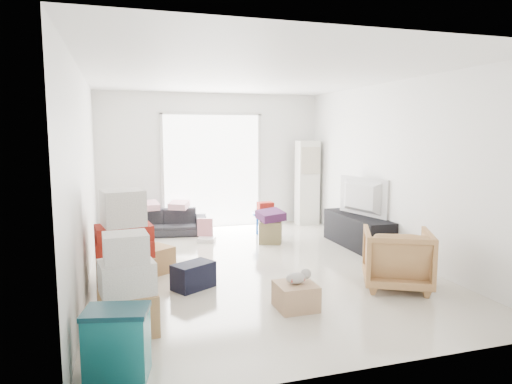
{
  "coord_description": "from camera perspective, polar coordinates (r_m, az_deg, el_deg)",
  "views": [
    {
      "loc": [
        -1.85,
        -6.1,
        1.93
      ],
      "look_at": [
        0.08,
        0.2,
        1.06
      ],
      "focal_mm": 32.0,
      "sensor_mm": 36.0,
      "label": 1
    }
  ],
  "objects": [
    {
      "name": "room_shell",
      "position": [
        6.4,
        -0.14,
        2.32
      ],
      "size": [
        4.98,
        6.48,
        3.18
      ],
      "color": "beige",
      "rests_on": "ground"
    },
    {
      "name": "sliding_door",
      "position": [
        9.29,
        -5.5,
        3.23
      ],
      "size": [
        2.1,
        0.04,
        2.33
      ],
      "color": "white",
      "rests_on": "room_shell"
    },
    {
      "name": "ac_tower",
      "position": [
        9.6,
        6.42,
        1.15
      ],
      "size": [
        0.45,
        0.3,
        1.75
      ],
      "primitive_type": "cube",
      "color": "silver",
      "rests_on": "room_shell"
    },
    {
      "name": "tv_console",
      "position": [
        7.91,
        12.58,
        -4.79
      ],
      "size": [
        0.48,
        1.61,
        0.54
      ],
      "primitive_type": "cube",
      "color": "black",
      "rests_on": "room_shell"
    },
    {
      "name": "television",
      "position": [
        7.85,
        12.65,
        -2.36
      ],
      "size": [
        0.88,
        1.22,
        0.14
      ],
      "primitive_type": "imported",
      "rotation": [
        0.0,
        0.0,
        1.81
      ],
      "color": "black",
      "rests_on": "tv_console"
    },
    {
      "name": "sofa",
      "position": [
        8.78,
        -11.56,
        -3.22
      ],
      "size": [
        1.68,
        0.71,
        0.64
      ],
      "primitive_type": "imported",
      "rotation": [
        0.0,
        0.0,
        -0.15
      ],
      "color": "#28282D",
      "rests_on": "room_shell"
    },
    {
      "name": "pillow_left",
      "position": [
        8.73,
        -13.38,
        -0.82
      ],
      "size": [
        0.43,
        0.37,
        0.12
      ],
      "primitive_type": "cube",
      "rotation": [
        0.0,
        0.0,
        0.21
      ],
      "color": "#EAAABE",
      "rests_on": "sofa"
    },
    {
      "name": "pillow_right",
      "position": [
        8.72,
        -9.62,
        -0.71
      ],
      "size": [
        0.46,
        0.43,
        0.12
      ],
      "primitive_type": "cube",
      "rotation": [
        0.0,
        0.0,
        -0.52
      ],
      "color": "#EAAABE",
      "rests_on": "sofa"
    },
    {
      "name": "armchair",
      "position": [
        5.98,
        17.23,
        -7.57
      ],
      "size": [
        1.04,
        1.02,
        0.82
      ],
      "primitive_type": "imported",
      "rotation": [
        0.0,
        0.0,
        2.67
      ],
      "color": "tan",
      "rests_on": "room_shell"
    },
    {
      "name": "storage_bins",
      "position": [
        3.91,
        -16.95,
        -17.64
      ],
      "size": [
        0.55,
        0.44,
        0.57
      ],
      "rotation": [
        0.0,
        0.0,
        -0.22
      ],
      "color": "#13676B",
      "rests_on": "room_shell"
    },
    {
      "name": "box_stack_a",
      "position": [
        4.61,
        -15.79,
        -11.6
      ],
      "size": [
        0.57,
        0.49,
        0.98
      ],
      "rotation": [
        0.0,
        0.0,
        0.1
      ],
      "color": "#A46E4A",
      "rests_on": "room_shell"
    },
    {
      "name": "box_stack_b",
      "position": [
        5.75,
        -16.12,
        -6.75
      ],
      "size": [
        0.7,
        0.7,
        1.25
      ],
      "rotation": [
        0.0,
        0.0,
        0.11
      ],
      "color": "#A46E4A",
      "rests_on": "room_shell"
    },
    {
      "name": "box_stack_c",
      "position": [
        6.39,
        -15.92,
        -6.37
      ],
      "size": [
        0.72,
        0.66,
        0.88
      ],
      "rotation": [
        0.0,
        0.0,
        -0.22
      ],
      "color": "#A46E4A",
      "rests_on": "room_shell"
    },
    {
      "name": "loose_box",
      "position": [
        6.53,
        -12.59,
        -8.24
      ],
      "size": [
        0.59,
        0.59,
        0.35
      ],
      "primitive_type": "cube",
      "rotation": [
        0.0,
        0.0,
        0.56
      ],
      "color": "#A46E4A",
      "rests_on": "room_shell"
    },
    {
      "name": "duffel_bag",
      "position": [
        5.79,
        -7.84,
        -10.33
      ],
      "size": [
        0.59,
        0.51,
        0.32
      ],
      "primitive_type": "cube",
      "rotation": [
        0.0,
        0.0,
        0.53
      ],
      "color": "black",
      "rests_on": "room_shell"
    },
    {
      "name": "ottoman",
      "position": [
        8.03,
        1.83,
        -5.01
      ],
      "size": [
        0.5,
        0.5,
        0.38
      ],
      "primitive_type": "cube",
      "rotation": [
        0.0,
        0.0,
        -0.41
      ],
      "color": "olive",
      "rests_on": "room_shell"
    },
    {
      "name": "blanket",
      "position": [
        7.97,
        1.84,
        -3.18
      ],
      "size": [
        0.46,
        0.46,
        0.14
      ],
      "primitive_type": "cube",
      "rotation": [
        0.0,
        0.0,
        0.11
      ],
      "color": "#4E1F4D",
      "rests_on": "ottoman"
    },
    {
      "name": "kids_table",
      "position": [
        8.54,
        1.17,
        -2.49
      ],
      "size": [
        0.5,
        0.5,
        0.63
      ],
      "rotation": [
        0.0,
        0.0,
        -0.23
      ],
      "color": "blue",
      "rests_on": "room_shell"
    },
    {
      "name": "toy_walker",
      "position": [
        8.19,
        -6.26,
        -5.36
      ],
      "size": [
        0.37,
        0.35,
        0.4
      ],
      "rotation": [
        0.0,
        0.0,
        -0.36
      ],
      "color": "silver",
      "rests_on": "room_shell"
    },
    {
      "name": "wood_crate",
      "position": [
        5.15,
        4.99,
        -12.83
      ],
      "size": [
        0.42,
        0.42,
        0.28
      ],
      "primitive_type": "cube",
      "rotation": [
        0.0,
        0.0,
        0.0
      ],
      "color": "tan",
      "rests_on": "room_shell"
    },
    {
      "name": "plush_bunny",
      "position": [
        5.1,
        5.34,
        -10.53
      ],
      "size": [
        0.3,
        0.17,
        0.15
      ],
      "rotation": [
        0.0,
        0.0,
        0.03
      ],
      "color": "#B2ADA8",
      "rests_on": "wood_crate"
    }
  ]
}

